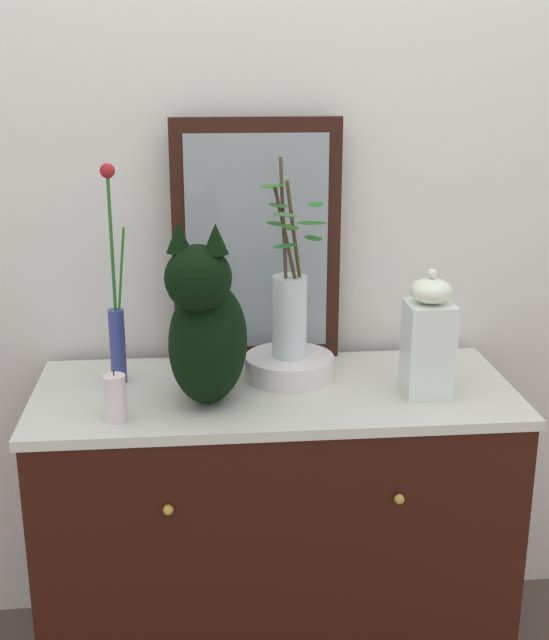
{
  "coord_description": "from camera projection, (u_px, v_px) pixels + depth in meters",
  "views": [
    {
      "loc": [
        -0.18,
        -1.95,
        1.6
      ],
      "look_at": [
        0.0,
        0.0,
        0.99
      ],
      "focal_mm": 47.2,
      "sensor_mm": 36.0,
      "label": 1
    }
  ],
  "objects": [
    {
      "name": "wall_back",
      "position": [
        263.0,
        174.0,
        2.27
      ],
      "size": [
        4.4,
        0.08,
        2.6
      ],
      "primitive_type": "cube",
      "color": "silver",
      "rests_on": "ground_plane"
    },
    {
      "name": "sideboard",
      "position": [
        275.0,
        530.0,
        2.22
      ],
      "size": [
        1.2,
        0.53,
        0.81
      ],
      "color": "black",
      "rests_on": "ground_plane"
    },
    {
      "name": "mirror_leaning",
      "position": [
        257.0,
        242.0,
        2.22
      ],
      "size": [
        0.45,
        0.03,
        0.65
      ],
      "color": "black",
      "rests_on": "sideboard"
    },
    {
      "name": "cat_sitting",
      "position": [
        206.0,
        328.0,
        1.96
      ],
      "size": [
        0.24,
        0.49,
        0.45
      ],
      "color": "black",
      "rests_on": "sideboard"
    },
    {
      "name": "vase_slim_green",
      "position": [
        116.0,
        319.0,
        2.1
      ],
      "size": [
        0.05,
        0.04,
        0.55
      ],
      "color": "#343D89",
      "rests_on": "sideboard"
    },
    {
      "name": "bowl_porcelain",
      "position": [
        289.0,
        367.0,
        2.17
      ],
      "size": [
        0.23,
        0.23,
        0.06
      ],
      "primitive_type": "cylinder",
      "color": "white",
      "rests_on": "sideboard"
    },
    {
      "name": "vase_glass_clear",
      "position": [
        290.0,
        307.0,
        2.12
      ],
      "size": [
        0.17,
        0.17,
        0.51
      ],
      "color": "silver",
      "rests_on": "bowl_porcelain"
    },
    {
      "name": "jar_lidded_porcelain",
      "position": [
        428.0,
        339.0,
        2.03
      ],
      "size": [
        0.11,
        0.11,
        0.32
      ],
      "color": "white",
      "rests_on": "sideboard"
    },
    {
      "name": "candle_pillar",
      "position": [
        115.0,
        398.0,
        1.9
      ],
      "size": [
        0.05,
        0.05,
        0.12
      ],
      "color": "silver",
      "rests_on": "sideboard"
    }
  ]
}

